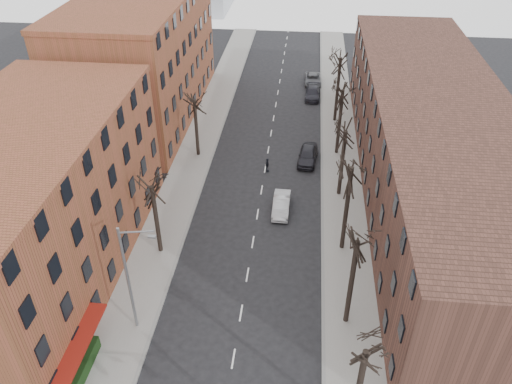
# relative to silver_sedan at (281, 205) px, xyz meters

# --- Properties ---
(sidewalk_left) EXTENTS (4.00, 90.00, 0.15)m
(sidewalk_left) POSITION_rel_silver_sedan_xyz_m (-10.15, 10.25, -0.64)
(sidewalk_left) COLOR gray
(sidewalk_left) RESTS_ON ground
(sidewalk_right) EXTENTS (4.00, 90.00, 0.15)m
(sidewalk_right) POSITION_rel_silver_sedan_xyz_m (5.85, 10.25, -0.64)
(sidewalk_right) COLOR gray
(sidewalk_right) RESTS_ON ground
(building_left_near) EXTENTS (12.00, 26.00, 12.00)m
(building_left_near) POSITION_rel_silver_sedan_xyz_m (-18.15, -9.75, 5.29)
(building_left_near) COLOR brown
(building_left_near) RESTS_ON ground
(building_left_far) EXTENTS (12.00, 28.00, 14.00)m
(building_left_far) POSITION_rel_silver_sedan_xyz_m (-18.15, 19.25, 6.29)
(building_left_far) COLOR brown
(building_left_far) RESTS_ON ground
(building_right) EXTENTS (12.00, 50.00, 10.00)m
(building_right) POSITION_rel_silver_sedan_xyz_m (13.85, 5.25, 4.29)
(building_right) COLOR #4F2E25
(building_right) RESTS_ON ground
(awning_left) EXTENTS (1.20, 7.00, 0.15)m
(awning_left) POSITION_rel_silver_sedan_xyz_m (-11.55, -18.75, -0.71)
(awning_left) COLOR maroon
(awning_left) RESTS_ON ground
(hedge) EXTENTS (0.80, 6.00, 1.00)m
(hedge) POSITION_rel_silver_sedan_xyz_m (-11.65, -19.75, -0.06)
(hedge) COLOR #1A3412
(hedge) RESTS_ON sidewalk_left
(tree_right_b) EXTENTS (5.20, 5.20, 10.80)m
(tree_right_b) POSITION_rel_silver_sedan_xyz_m (5.45, -12.75, -0.71)
(tree_right_b) COLOR black
(tree_right_b) RESTS_ON ground
(tree_right_c) EXTENTS (5.20, 5.20, 11.60)m
(tree_right_c) POSITION_rel_silver_sedan_xyz_m (5.45, -4.75, -0.71)
(tree_right_c) COLOR black
(tree_right_c) RESTS_ON ground
(tree_right_d) EXTENTS (5.20, 5.20, 10.00)m
(tree_right_d) POSITION_rel_silver_sedan_xyz_m (5.45, 3.25, -0.71)
(tree_right_d) COLOR black
(tree_right_d) RESTS_ON ground
(tree_right_e) EXTENTS (5.20, 5.20, 10.80)m
(tree_right_e) POSITION_rel_silver_sedan_xyz_m (5.45, 11.25, -0.71)
(tree_right_e) COLOR black
(tree_right_e) RESTS_ON ground
(tree_right_f) EXTENTS (5.20, 5.20, 11.60)m
(tree_right_f) POSITION_rel_silver_sedan_xyz_m (5.45, 19.25, -0.71)
(tree_right_f) COLOR black
(tree_right_f) RESTS_ON ground
(tree_left_a) EXTENTS (5.20, 5.20, 9.50)m
(tree_left_a) POSITION_rel_silver_sedan_xyz_m (-9.75, -6.75, -0.71)
(tree_left_a) COLOR black
(tree_left_a) RESTS_ON ground
(tree_left_b) EXTENTS (5.20, 5.20, 9.50)m
(tree_left_b) POSITION_rel_silver_sedan_xyz_m (-9.75, 9.25, -0.71)
(tree_left_b) COLOR black
(tree_left_b) RESTS_ON ground
(streetlight) EXTENTS (2.45, 0.22, 9.03)m
(streetlight) POSITION_rel_silver_sedan_xyz_m (-9.18, -14.75, 4.30)
(streetlight) COLOR slate
(streetlight) RESTS_ON ground
(silver_sedan) EXTENTS (1.56, 4.35, 1.43)m
(silver_sedan) POSITION_rel_silver_sedan_xyz_m (0.00, 0.00, 0.00)
(silver_sedan) COLOR #ACAEB3
(silver_sedan) RESTS_ON ground
(parked_car_near) EXTENTS (2.39, 4.92, 1.62)m
(parked_car_near) POSITION_rel_silver_sedan_xyz_m (2.28, 9.18, 0.10)
(parked_car_near) COLOR black
(parked_car_near) RESTS_ON ground
(parked_car_mid) EXTENTS (2.08, 4.78, 1.37)m
(parked_car_mid) POSITION_rel_silver_sedan_xyz_m (2.63, 25.93, -0.03)
(parked_car_mid) COLOR black
(parked_car_mid) RESTS_ON ground
(parked_car_far) EXTENTS (2.43, 5.00, 1.37)m
(parked_car_far) POSITION_rel_silver_sedan_xyz_m (2.61, 30.75, -0.03)
(parked_car_far) COLOR #54565C
(parked_car_far) RESTS_ON ground
(pedestrian_crossing) EXTENTS (0.39, 0.92, 1.57)m
(pedestrian_crossing) POSITION_rel_silver_sedan_xyz_m (-1.89, 6.72, 0.07)
(pedestrian_crossing) COLOR black
(pedestrian_crossing) RESTS_ON ground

